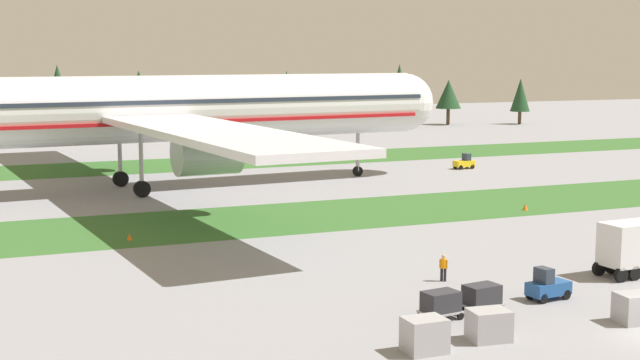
{
  "coord_description": "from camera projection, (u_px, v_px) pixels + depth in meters",
  "views": [
    {
      "loc": [
        -33.24,
        -35.08,
        14.44
      ],
      "look_at": [
        -4.21,
        34.56,
        4.0
      ],
      "focal_mm": 50.99,
      "sensor_mm": 36.0,
      "label": 1
    }
  ],
  "objects": [
    {
      "name": "baggage_tug",
      "position": [
        548.0,
        286.0,
        53.83
      ],
      "size": [
        2.75,
        1.62,
        1.97
      ],
      "rotation": [
        0.0,
        0.0,
        -1.44
      ],
      "color": "#1E4C8E",
      "rests_on": "ground"
    },
    {
      "name": "distant_tree_line",
      "position": [
        150.0,
        97.0,
        162.3
      ],
      "size": [
        162.4,
        10.33,
        12.77
      ],
      "color": "#4C3823",
      "rests_on": "ground"
    },
    {
      "name": "taxiway_marker_2",
      "position": [
        525.0,
        206.0,
        85.45
      ],
      "size": [
        0.44,
        0.44,
        0.59
      ],
      "primitive_type": "cone",
      "color": "orange",
      "rests_on": "ground"
    },
    {
      "name": "taxiway_marker_0",
      "position": [
        130.0,
        236.0,
        71.21
      ],
      "size": [
        0.44,
        0.44,
        0.57
      ],
      "primitive_type": "cone",
      "color": "orange",
      "rests_on": "ground"
    },
    {
      "name": "airliner",
      "position": [
        151.0,
        109.0,
        96.26
      ],
      "size": [
        70.32,
        86.53,
        24.31
      ],
      "rotation": [
        0.0,
        0.0,
        -1.5
      ],
      "color": "silver",
      "rests_on": "ground"
    },
    {
      "name": "pushback_tractor",
      "position": [
        464.0,
        162.0,
        115.56
      ],
      "size": [
        2.69,
        1.49,
        1.97
      ],
      "rotation": [
        0.0,
        0.0,
        1.64
      ],
      "color": "yellow",
      "rests_on": "ground"
    },
    {
      "name": "cargo_dolly_lead",
      "position": [
        482.0,
        296.0,
        51.32
      ],
      "size": [
        2.37,
        1.77,
        1.55
      ],
      "rotation": [
        0.0,
        0.0,
        -1.44
      ],
      "color": "#A3A3A8",
      "rests_on": "ground"
    },
    {
      "name": "uld_container_0",
      "position": [
        425.0,
        335.0,
        44.27
      ],
      "size": [
        2.01,
        1.61,
        1.72
      ],
      "primitive_type": "cube",
      "rotation": [
        0.0,
        0.0,
        -0.01
      ],
      "color": "#A3A3A8",
      "rests_on": "ground"
    },
    {
      "name": "ground_crew_loader",
      "position": [
        443.0,
        267.0,
        58.21
      ],
      "size": [
        0.42,
        0.43,
        1.74
      ],
      "rotation": [
        0.0,
        0.0,
        2.34
      ],
      "color": "black",
      "rests_on": "ground"
    },
    {
      "name": "cargo_dolly_second",
      "position": [
        441.0,
        303.0,
        49.89
      ],
      "size": [
        2.37,
        1.77,
        1.55
      ],
      "rotation": [
        0.0,
        0.0,
        -1.44
      ],
      "color": "#A3A3A8",
      "rests_on": "ground"
    },
    {
      "name": "grass_strip_far",
      "position": [
        213.0,
        163.0,
        121.84
      ],
      "size": [
        320.0,
        15.19,
        0.01
      ],
      "primitive_type": "cube",
      "color": "#336028",
      "rests_on": "ground"
    },
    {
      "name": "uld_container_1",
      "position": [
        489.0,
        325.0,
        46.15
      ],
      "size": [
        2.17,
        1.82,
        1.6
      ],
      "primitive_type": "cube",
      "rotation": [
        0.0,
        0.0,
        -0.12
      ],
      "color": "#A3A3A8",
      "rests_on": "ground"
    },
    {
      "name": "uld_container_2",
      "position": [
        635.0,
        308.0,
        49.2
      ],
      "size": [
        2.15,
        1.79,
        1.63
      ],
      "primitive_type": "cube",
      "rotation": [
        0.0,
        0.0,
        -0.1
      ],
      "color": "#A3A3A8",
      "rests_on": "ground"
    },
    {
      "name": "grass_strip_near",
      "position": [
        341.0,
        214.0,
        83.09
      ],
      "size": [
        320.0,
        15.19,
        0.01
      ],
      "primitive_type": "cube",
      "color": "#336028",
      "rests_on": "ground"
    },
    {
      "name": "taxiway_marker_1",
      "position": [
        525.0,
        207.0,
        84.86
      ],
      "size": [
        0.44,
        0.44,
        0.52
      ],
      "primitive_type": "cone",
      "color": "orange",
      "rests_on": "ground"
    }
  ]
}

